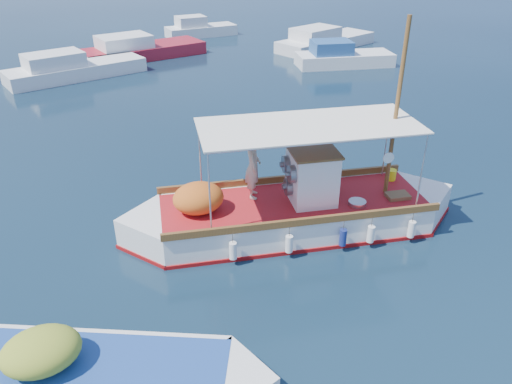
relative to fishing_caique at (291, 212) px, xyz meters
name	(u,v)px	position (x,y,z in m)	size (l,w,h in m)	color
ground	(299,232)	(0.16, -0.29, -0.56)	(160.00, 160.00, 0.00)	black
fishing_caique	(291,212)	(0.00, 0.00, 0.00)	(10.18, 3.94, 6.28)	white
dinghy	(91,383)	(-6.08, -4.19, -0.20)	(6.48, 3.95, 1.74)	white
bg_boat_nw	(72,70)	(-5.32, 19.60, -0.07)	(8.27, 4.60, 1.80)	silver
bg_boat_n	(139,51)	(-0.83, 23.22, -0.07)	(8.70, 4.69, 1.80)	maroon
bg_boat_ne	(342,58)	(10.95, 16.56, -0.07)	(6.39, 3.29, 1.80)	silver
bg_boat_e	(324,42)	(12.20, 21.43, -0.07)	(8.49, 5.39, 1.80)	silver
bg_boat_far_n	(199,30)	(4.86, 28.93, -0.07)	(5.72, 2.52, 1.80)	silver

